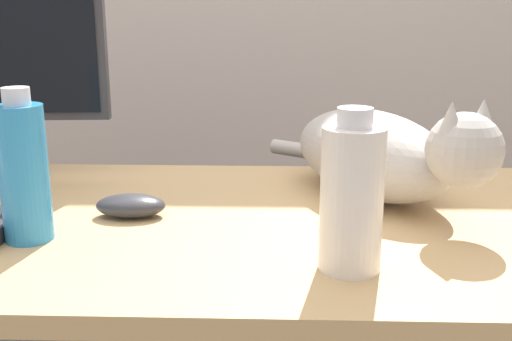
% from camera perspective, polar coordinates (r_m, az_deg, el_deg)
% --- Properties ---
extents(desk, '(1.55, 0.65, 0.73)m').
position_cam_1_polar(desk, '(1.04, -11.53, -9.74)').
color(desk, tan).
rests_on(desk, ground_plane).
extents(office_chair, '(0.51, 0.48, 0.94)m').
position_cam_1_polar(office_chair, '(1.73, -14.74, -7.43)').
color(office_chair, black).
rests_on(office_chair, ground_plane).
extents(cat, '(0.34, 0.55, 0.20)m').
position_cam_1_polar(cat, '(1.07, 11.28, 1.60)').
color(cat, '#B2ADA8').
rests_on(cat, desk).
extents(computer_mouse, '(0.11, 0.06, 0.04)m').
position_cam_1_polar(computer_mouse, '(1.00, -11.49, -3.19)').
color(computer_mouse, '#333338').
rests_on(computer_mouse, desk).
extents(water_bottle, '(0.07, 0.07, 0.22)m').
position_cam_1_polar(water_bottle, '(0.92, -20.68, -0.07)').
color(water_bottle, '#2D8CD1').
rests_on(water_bottle, desk).
extents(spray_bottle, '(0.08, 0.08, 0.21)m').
position_cam_1_polar(spray_bottle, '(0.77, 8.83, -2.43)').
color(spray_bottle, silver).
rests_on(spray_bottle, desk).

